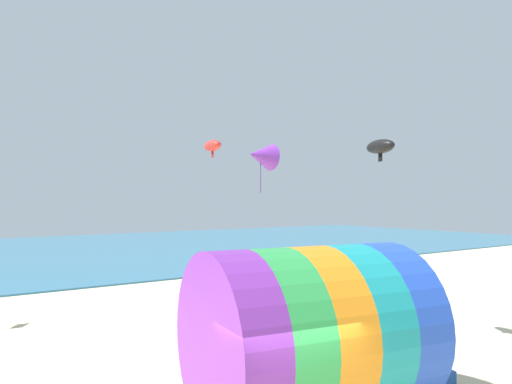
% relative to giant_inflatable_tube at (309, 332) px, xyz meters
% --- Properties ---
extents(giant_inflatable_tube, '(5.36, 4.48, 3.78)m').
position_rel_giant_inflatable_tube_xyz_m(giant_inflatable_tube, '(0.00, 0.00, 0.00)').
color(giant_inflatable_tube, purple).
rests_on(giant_inflatable_tube, ground).
extents(kite_handler, '(0.41, 0.33, 1.78)m').
position_rel_giant_inflatable_tube_xyz_m(kite_handler, '(3.54, 0.21, -0.97)').
color(kite_handler, '#383D56').
rests_on(kite_handler, ground).
extents(kite_red_parafoil, '(0.74, 1.33, 0.69)m').
position_rel_giant_inflatable_tube_xyz_m(kite_red_parafoil, '(1.89, 7.48, 4.89)').
color(kite_red_parafoil, red).
extents(kite_purple_delta, '(1.26, 1.17, 2.16)m').
position_rel_giant_inflatable_tube_xyz_m(kite_purple_delta, '(4.77, 8.47, 4.74)').
color(kite_purple_delta, purple).
extents(kite_black_parafoil, '(1.01, 1.58, 0.81)m').
position_rel_giant_inflatable_tube_xyz_m(kite_black_parafoil, '(5.62, 2.83, 4.68)').
color(kite_black_parafoil, black).
extents(cooler_box, '(0.47, 0.59, 0.36)m').
position_rel_giant_inflatable_tube_xyz_m(cooler_box, '(4.29, -0.43, -1.71)').
color(cooler_box, '#2659B2').
rests_on(cooler_box, ground).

